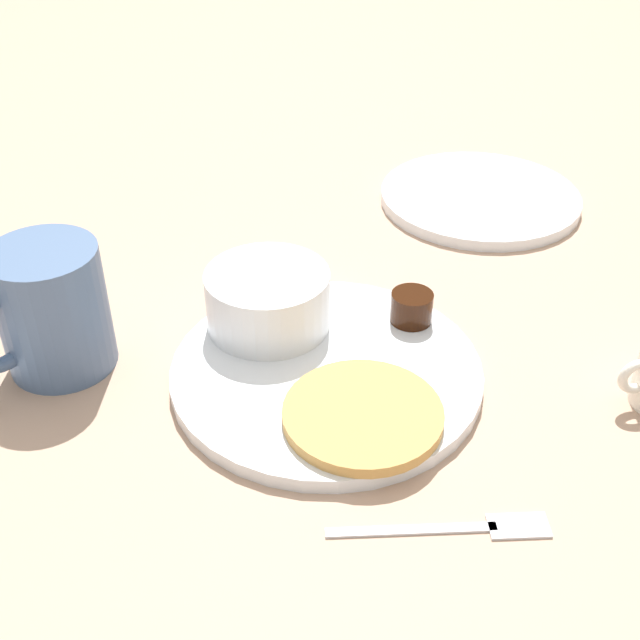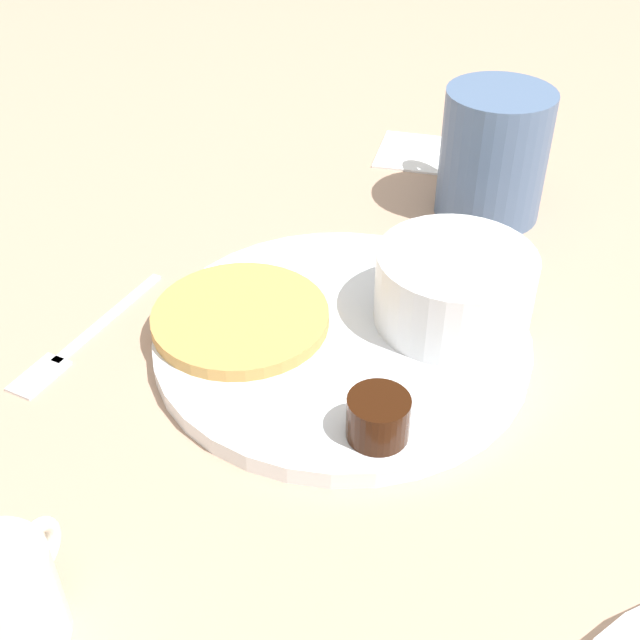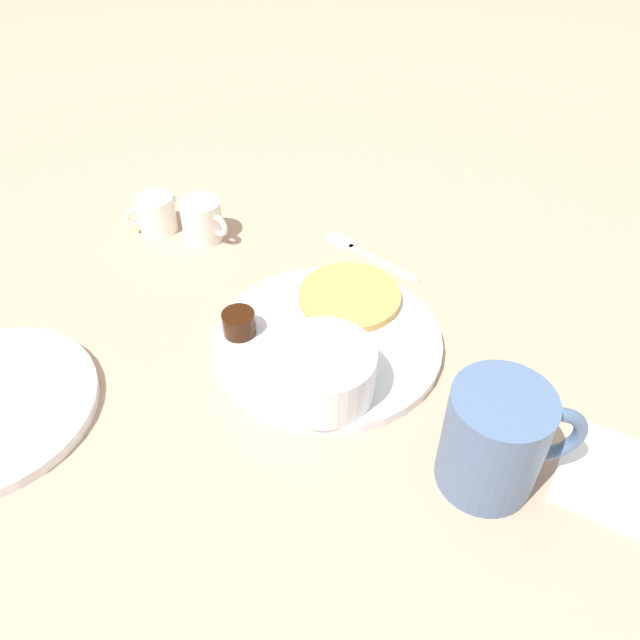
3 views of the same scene
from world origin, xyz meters
The scene contains 9 objects.
ground_plane centered at (0.00, 0.00, 0.00)m, with size 4.00×4.00×0.00m, color tan.
plate centered at (0.00, 0.00, 0.01)m, with size 0.24×0.24×0.01m.
pancake_stack centered at (-0.06, -0.02, 0.02)m, with size 0.12×0.12×0.01m.
bowl centered at (0.06, 0.04, 0.04)m, with size 0.10×0.10×0.05m.
syrup_cup centered at (0.06, -0.07, 0.03)m, with size 0.04×0.04×0.03m.
butter_ramekin centered at (0.08, 0.04, 0.03)m, with size 0.04×0.04×0.04m.
coffee_mug centered at (0.03, 0.21, 0.05)m, with size 0.10×0.10×0.10m.
fork centered at (-0.15, -0.08, 0.00)m, with size 0.02×0.14×0.00m.
far_plate centered at (0.29, -0.19, 0.01)m, with size 0.21×0.21×0.01m.
Camera 1 is at (-0.48, 0.03, 0.40)m, focal length 45.00 mm.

